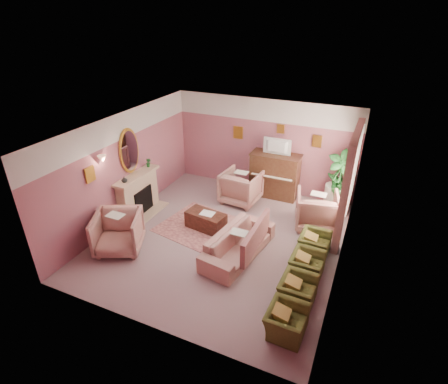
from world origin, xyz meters
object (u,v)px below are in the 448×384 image
at_px(sofa, 239,239).
at_px(floral_armchair_front, 118,231).
at_px(olive_chair_d, 315,241).
at_px(floral_armchair_right, 317,208).
at_px(olive_chair_c, 307,262).
at_px(floral_armchair_left, 241,185).
at_px(olive_chair_b, 298,287).
at_px(coffee_table, 206,221).
at_px(olive_chair_a, 286,318).
at_px(piano, 275,176).
at_px(television, 276,146).
at_px(side_table, 333,197).

distance_m(sofa, floral_armchair_front, 2.77).
bearing_deg(olive_chair_d, floral_armchair_right, 99.83).
relative_size(floral_armchair_right, olive_chair_c, 1.40).
xyz_separation_m(floral_armchair_left, floral_armchair_right, (2.24, -0.43, 0.00)).
bearing_deg(olive_chair_b, sofa, 151.20).
bearing_deg(floral_armchair_front, coffee_table, 48.60).
relative_size(floral_armchair_right, olive_chair_a, 1.40).
distance_m(coffee_table, sofa, 1.37).
xyz_separation_m(floral_armchair_left, olive_chair_b, (2.44, -3.21, -0.20)).
distance_m(piano, olive_chair_c, 3.60).
bearing_deg(olive_chair_a, floral_armchair_left, 121.15).
xyz_separation_m(floral_armchair_right, olive_chair_d, (0.20, -1.14, -0.20)).
height_order(television, olive_chair_d, television).
relative_size(floral_armchair_left, floral_armchair_front, 1.00).
relative_size(coffee_table, olive_chair_c, 1.33).
bearing_deg(sofa, olive_chair_c, -1.41).
bearing_deg(side_table, floral_armchair_front, -136.32).
bearing_deg(sofa, floral_armchair_left, 110.40).
height_order(floral_armchair_right, side_table, floral_armchair_right).
xyz_separation_m(floral_armchair_right, olive_chair_b, (0.20, -2.78, -0.20)).
distance_m(coffee_table, olive_chair_d, 2.74).
bearing_deg(coffee_table, television, 66.29).
height_order(floral_armchair_left, olive_chair_d, floral_armchair_left).
relative_size(floral_armchair_left, side_table, 1.50).
bearing_deg(side_table, olive_chair_b, -90.91).
xyz_separation_m(olive_chair_b, side_table, (0.06, 3.94, 0.02)).
bearing_deg(coffee_table, side_table, 40.79).
distance_m(coffee_table, side_table, 3.69).
height_order(sofa, olive_chair_d, sofa).
bearing_deg(side_table, sofa, -117.77).
bearing_deg(piano, olive_chair_d, -54.42).
distance_m(floral_armchair_left, olive_chair_a, 4.72).
relative_size(floral_armchair_left, olive_chair_b, 1.40).
relative_size(piano, floral_armchair_right, 1.33).
xyz_separation_m(olive_chair_b, olive_chair_c, (0.00, 0.82, 0.00)).
bearing_deg(side_table, floral_armchair_left, -163.71).
relative_size(sofa, side_table, 3.03).
bearing_deg(sofa, side_table, 62.23).
height_order(coffee_table, olive_chair_a, olive_chair_a).
distance_m(floral_armchair_left, floral_armchair_front, 3.73).
relative_size(coffee_table, side_table, 1.43).
distance_m(sofa, olive_chair_d, 1.75).
xyz_separation_m(television, olive_chair_b, (1.68, -3.93, -1.27)).
xyz_separation_m(coffee_table, olive_chair_d, (2.73, 0.11, 0.10)).
relative_size(coffee_table, floral_armchair_right, 0.95).
bearing_deg(olive_chair_c, olive_chair_b, -90.00).
height_order(piano, floral_armchair_left, piano).
distance_m(television, olive_chair_a, 5.20).
distance_m(floral_armchair_right, olive_chair_a, 3.61).
xyz_separation_m(coffee_table, floral_armchair_front, (-1.43, -1.62, 0.30)).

